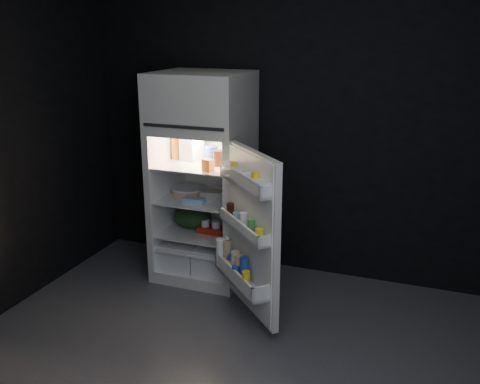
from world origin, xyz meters
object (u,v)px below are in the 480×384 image
at_px(fridge_door, 248,235).
at_px(egg_carton, 219,195).
at_px(refrigerator, 204,170).
at_px(yogurt_tray, 212,230).
at_px(milk_jug, 192,146).

bearing_deg(fridge_door, egg_carton, 128.89).
height_order(refrigerator, yogurt_tray, refrigerator).
bearing_deg(egg_carton, refrigerator, 149.11).
bearing_deg(refrigerator, milk_jug, 168.29).
xyz_separation_m(refrigerator, milk_jug, (-0.12, 0.03, 0.19)).
relative_size(refrigerator, yogurt_tray, 7.71).
height_order(refrigerator, egg_carton, refrigerator).
bearing_deg(refrigerator, egg_carton, -16.70).
xyz_separation_m(refrigerator, egg_carton, (0.16, -0.05, -0.19)).
distance_m(egg_carton, yogurt_tray, 0.32).
bearing_deg(yogurt_tray, fridge_door, -45.39).
relative_size(refrigerator, egg_carton, 5.65).
distance_m(refrigerator, milk_jug, 0.23).
bearing_deg(refrigerator, yogurt_tray, -40.08).
bearing_deg(fridge_door, refrigerator, 134.83).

